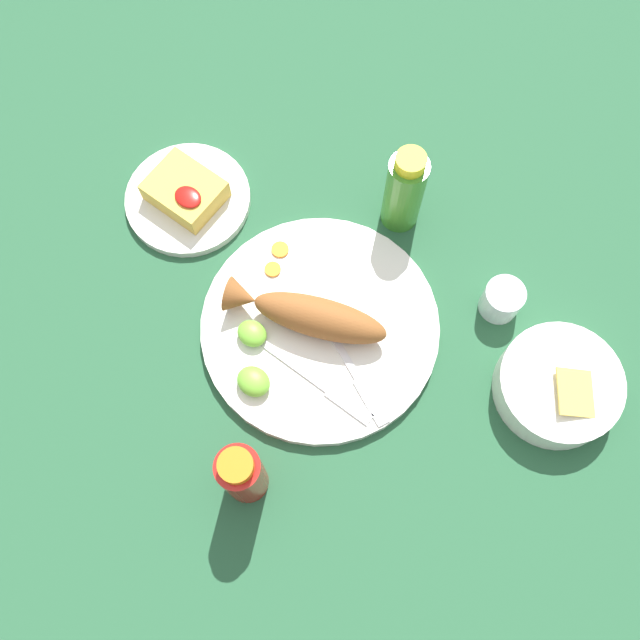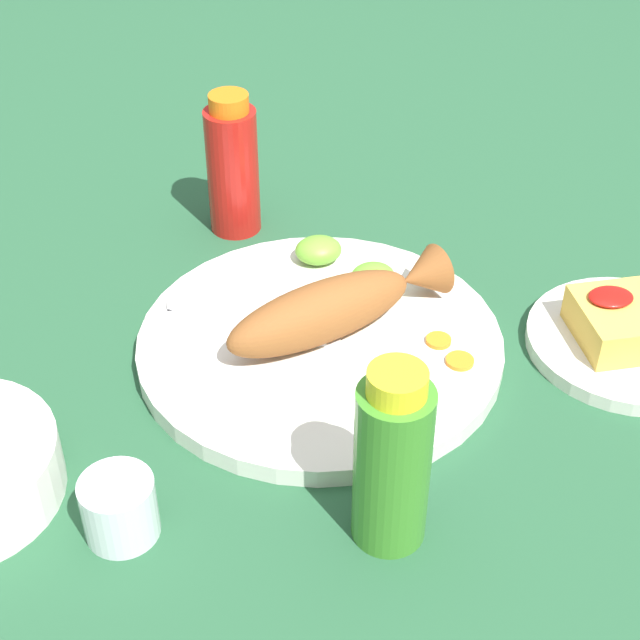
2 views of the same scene
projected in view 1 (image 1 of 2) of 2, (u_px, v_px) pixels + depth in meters
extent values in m
plane|color=#235133|center=(320.00, 329.00, 1.01)|extent=(4.00, 4.00, 0.00)
cylinder|color=silver|center=(320.00, 327.00, 1.01)|extent=(0.34, 0.34, 0.02)
ellipsoid|color=brown|center=(320.00, 318.00, 0.97)|extent=(0.19, 0.12, 0.06)
cone|color=brown|center=(242.00, 297.00, 0.98)|extent=(0.06, 0.06, 0.05)
cube|color=silver|center=(338.00, 344.00, 0.99)|extent=(0.11, 0.06, 0.00)
cube|color=silver|center=(371.00, 402.00, 0.96)|extent=(0.07, 0.05, 0.00)
cube|color=silver|center=(294.00, 366.00, 0.98)|extent=(0.11, 0.01, 0.00)
cube|color=silver|center=(349.00, 405.00, 0.96)|extent=(0.07, 0.02, 0.00)
cylinder|color=orange|center=(280.00, 250.00, 1.03)|extent=(0.03, 0.03, 0.00)
cylinder|color=orange|center=(273.00, 269.00, 1.02)|extent=(0.02, 0.02, 0.00)
ellipsoid|color=#6BB233|center=(252.00, 333.00, 0.98)|extent=(0.04, 0.04, 0.02)
ellipsoid|color=#6BB233|center=(253.00, 381.00, 0.96)|extent=(0.05, 0.04, 0.03)
cylinder|color=#B21914|center=(243.00, 475.00, 0.88)|extent=(0.06, 0.06, 0.14)
cylinder|color=orange|center=(236.00, 466.00, 0.80)|extent=(0.04, 0.04, 0.02)
cylinder|color=#3D8428|center=(404.00, 193.00, 1.01)|extent=(0.06, 0.06, 0.14)
cylinder|color=yellow|center=(411.00, 162.00, 0.94)|extent=(0.04, 0.04, 0.02)
cylinder|color=silver|center=(502.00, 300.00, 1.00)|extent=(0.06, 0.06, 0.05)
cylinder|color=white|center=(499.00, 303.00, 1.02)|extent=(0.05, 0.05, 0.02)
cylinder|color=silver|center=(188.00, 199.00, 1.08)|extent=(0.19, 0.19, 0.01)
cube|color=gold|center=(185.00, 191.00, 1.05)|extent=(0.10, 0.08, 0.04)
ellipsoid|color=#AD140F|center=(188.00, 197.00, 1.03)|extent=(0.04, 0.03, 0.01)
cylinder|color=white|center=(557.00, 386.00, 0.96)|extent=(0.17, 0.17, 0.05)
cylinder|color=olive|center=(561.00, 383.00, 0.95)|extent=(0.14, 0.14, 0.02)
cube|color=gold|center=(583.00, 393.00, 0.93)|extent=(0.10, 0.09, 0.02)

